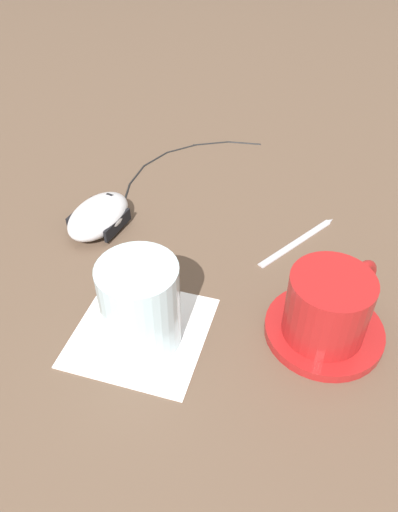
{
  "coord_description": "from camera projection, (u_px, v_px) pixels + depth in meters",
  "views": [
    {
      "loc": [
        0.42,
        -0.02,
        0.42
      ],
      "look_at": [
        -0.02,
        -0.0,
        0.03
      ],
      "focal_mm": 35.0,
      "sensor_mm": 36.0,
      "label": 1
    }
  ],
  "objects": [
    {
      "name": "mouse_cable",
      "position": [
        178.0,
        159.0,
        0.8
      ],
      "size": [
        0.18,
        0.22,
        0.0
      ],
      "color": "black",
      "rests_on": "ground"
    },
    {
      "name": "ground_plane",
      "position": [
        201.0,
        284.0,
        0.59
      ],
      "size": [
        3.0,
        3.0,
        0.0
      ],
      "primitive_type": "plane",
      "color": "brown"
    },
    {
      "name": "computer_mouse",
      "position": [
        99.0,
        216.0,
        0.66
      ],
      "size": [
        0.12,
        0.11,
        0.04
      ],
      "color": "silver",
      "rests_on": "ground"
    },
    {
      "name": "napkin_under_glass",
      "position": [
        141.0,
        331.0,
        0.54
      ],
      "size": [
        0.18,
        0.18,
        0.0
      ],
      "primitive_type": "cube",
      "rotation": [
        0.0,
        0.0,
        -0.32
      ],
      "color": "white",
      "rests_on": "ground"
    },
    {
      "name": "coffee_cup",
      "position": [
        329.0,
        305.0,
        0.5
      ],
      "size": [
        0.09,
        0.1,
        0.07
      ],
      "color": "maroon",
      "rests_on": "saucer"
    },
    {
      "name": "drinking_glass",
      "position": [
        140.0,
        304.0,
        0.5
      ],
      "size": [
        0.08,
        0.08,
        0.1
      ],
      "primitive_type": "cylinder",
      "color": "silver",
      "rests_on": "napkin_under_glass"
    },
    {
      "name": "pen",
      "position": [
        298.0,
        239.0,
        0.65
      ],
      "size": [
        0.1,
        0.12,
        0.01
      ],
      "color": "silver",
      "rests_on": "ground"
    },
    {
      "name": "saucer",
      "position": [
        324.0,
        330.0,
        0.53
      ],
      "size": [
        0.13,
        0.13,
        0.01
      ],
      "primitive_type": "cylinder",
      "color": "maroon",
      "rests_on": "ground"
    }
  ]
}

